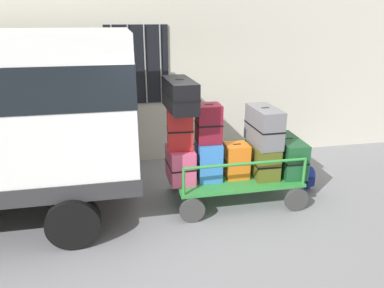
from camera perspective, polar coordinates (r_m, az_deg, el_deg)
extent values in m
plane|color=gray|center=(5.81, 1.49, -10.51)|extent=(40.00, 40.00, 0.00)
cube|color=beige|center=(7.46, -2.78, 16.42)|extent=(12.00, 0.30, 5.00)
cube|color=black|center=(7.25, -8.58, 12.17)|extent=(1.20, 0.04, 1.50)
cylinder|color=gray|center=(7.20, -12.21, 11.90)|extent=(0.03, 0.03, 1.50)
cylinder|color=gray|center=(7.21, -9.77, 12.06)|extent=(0.03, 0.03, 1.50)
cylinder|color=gray|center=(7.22, -7.34, 12.20)|extent=(0.03, 0.03, 1.50)
cylinder|color=gray|center=(7.25, -4.93, 12.31)|extent=(0.03, 0.03, 1.50)
cylinder|color=black|center=(5.09, -18.14, -11.71)|extent=(0.70, 0.22, 0.70)
cube|color=#2D8438|center=(6.02, 6.77, -5.15)|extent=(1.97, 1.09, 0.05)
cylinder|color=#383838|center=(5.96, 16.12, -8.42)|extent=(0.38, 0.06, 0.38)
cylinder|color=#383838|center=(6.87, 11.89, -4.20)|extent=(0.38, 0.06, 0.38)
cylinder|color=#383838|center=(5.44, 0.03, -10.44)|extent=(0.38, 0.06, 0.38)
cylinder|color=#383838|center=(6.42, -2.00, -5.50)|extent=(0.38, 0.06, 0.38)
cylinder|color=#2D8438|center=(5.87, 17.25, -4.13)|extent=(0.04, 0.04, 0.42)
cylinder|color=#2D8438|center=(6.69, 13.25, -0.78)|extent=(0.04, 0.04, 0.42)
cylinder|color=#2D8438|center=(5.26, -1.32, -6.00)|extent=(0.04, 0.04, 0.42)
cylinder|color=#2D8438|center=(6.17, -2.99, -2.04)|extent=(0.04, 0.04, 0.42)
cylinder|color=#2D8438|center=(5.41, 8.60, -3.08)|extent=(1.89, 0.04, 0.04)
cylinder|color=#2D8438|center=(6.30, 5.52, 0.37)|extent=(1.89, 0.04, 0.04)
cube|color=#CC4C72|center=(5.70, -1.86, -3.21)|extent=(0.40, 0.61, 0.54)
cube|color=black|center=(5.70, -1.86, -3.21)|extent=(0.41, 0.62, 0.02)
cube|color=black|center=(5.61, -1.88, -0.72)|extent=(0.13, 0.04, 0.02)
cube|color=#B21E1E|center=(5.52, -1.95, 2.42)|extent=(0.40, 0.41, 0.61)
cube|color=black|center=(5.52, -1.95, 2.42)|extent=(0.42, 0.42, 0.02)
cube|color=black|center=(5.44, -1.99, 5.44)|extent=(0.13, 0.04, 0.02)
cube|color=black|center=(5.35, -1.95, 7.76)|extent=(0.42, 0.97, 0.44)
cube|color=black|center=(5.35, -1.95, 7.76)|extent=(0.43, 0.98, 0.02)
cube|color=black|center=(5.31, -1.97, 10.05)|extent=(0.13, 0.04, 0.02)
cube|color=#3372C6|center=(5.78, 2.58, -2.55)|extent=(0.38, 0.51, 0.61)
cube|color=black|center=(5.78, 2.58, -2.55)|extent=(0.39, 0.52, 0.02)
cube|color=black|center=(5.67, 2.63, 0.23)|extent=(0.13, 0.03, 0.02)
cube|color=maroon|center=(5.60, 2.62, 3.28)|extent=(0.38, 0.38, 0.59)
cube|color=black|center=(5.60, 2.62, 3.28)|extent=(0.39, 0.39, 0.02)
cube|color=black|center=(5.52, 2.67, 6.18)|extent=(0.13, 0.03, 0.02)
cube|color=orange|center=(5.87, 6.98, -2.60)|extent=(0.36, 0.37, 0.55)
cube|color=black|center=(5.87, 6.98, -2.60)|extent=(0.37, 0.38, 0.02)
cube|color=black|center=(5.77, 7.09, -0.10)|extent=(0.13, 0.03, 0.02)
cube|color=#4C5119|center=(6.04, 11.04, -2.44)|extent=(0.41, 0.73, 0.50)
cube|color=black|center=(6.04, 11.04, -2.44)|extent=(0.42, 0.74, 0.02)
cube|color=black|center=(5.95, 11.19, -0.24)|extent=(0.13, 0.04, 0.02)
cube|color=slate|center=(5.89, 11.26, 2.75)|extent=(0.38, 0.79, 0.60)
cube|color=black|center=(5.89, 11.26, 2.75)|extent=(0.39, 0.80, 0.02)
cube|color=black|center=(5.81, 11.45, 5.54)|extent=(0.13, 0.03, 0.02)
cube|color=#194C28|center=(6.24, 14.78, -1.65)|extent=(0.41, 0.91, 0.57)
cube|color=black|center=(6.24, 14.78, -1.65)|extent=(0.42, 0.92, 0.02)
cube|color=black|center=(6.15, 15.00, 0.79)|extent=(0.13, 0.04, 0.02)
ellipsoid|color=navy|center=(6.71, 17.78, -5.04)|extent=(0.27, 0.19, 0.44)
cube|color=navy|center=(6.66, 18.12, -5.71)|extent=(0.14, 0.06, 0.15)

